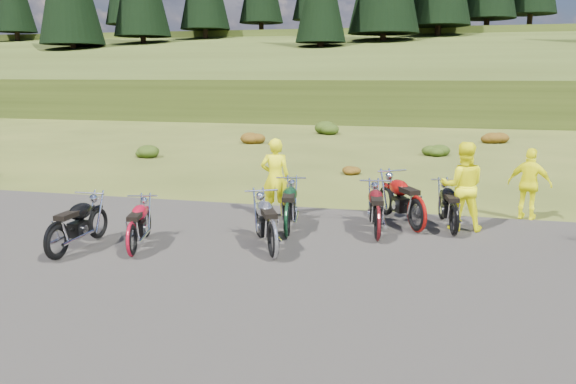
# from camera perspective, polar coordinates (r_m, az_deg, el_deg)

# --- Properties ---
(ground) EXTENTS (300.00, 300.00, 0.00)m
(ground) POSITION_cam_1_polar(r_m,az_deg,el_deg) (10.44, 1.62, -6.92)
(ground) COLOR #384416
(ground) RESTS_ON ground
(gravel_pad) EXTENTS (20.00, 12.00, 0.04)m
(gravel_pad) POSITION_cam_1_polar(r_m,az_deg,el_deg) (8.63, -1.22, -11.08)
(gravel_pad) COLOR black
(gravel_pad) RESTS_ON ground
(hill_slope) EXTENTS (300.00, 45.97, 9.37)m
(hill_slope) POSITION_cam_1_polar(r_m,az_deg,el_deg) (59.80, 11.85, 8.43)
(hill_slope) COLOR #2F3A13
(hill_slope) RESTS_ON ground
(hill_plateau) EXTENTS (300.00, 90.00, 9.17)m
(hill_plateau) POSITION_cam_1_polar(r_m,az_deg,el_deg) (119.73, 12.92, 10.00)
(hill_plateau) COLOR #2F3A13
(hill_plateau) RESTS_ON ground
(shrub_1) EXTENTS (1.03, 1.03, 0.61)m
(shrub_1) POSITION_cam_1_polar(r_m,az_deg,el_deg) (23.95, -14.22, 4.19)
(shrub_1) COLOR #1E380E
(shrub_1) RESTS_ON ground
(shrub_2) EXTENTS (1.30, 1.30, 0.77)m
(shrub_2) POSITION_cam_1_polar(r_m,az_deg,el_deg) (27.70, -3.74, 5.69)
(shrub_2) COLOR #642A0C
(shrub_2) RESTS_ON ground
(shrub_3) EXTENTS (1.56, 1.56, 0.92)m
(shrub_3) POSITION_cam_1_polar(r_m,az_deg,el_deg) (32.15, 4.09, 6.69)
(shrub_3) COLOR #1E380E
(shrub_3) RESTS_ON ground
(shrub_4) EXTENTS (0.77, 0.77, 0.45)m
(shrub_4) POSITION_cam_1_polar(r_m,az_deg,el_deg) (19.29, 6.21, 2.46)
(shrub_4) COLOR #642A0C
(shrub_4) RESTS_ON ground
(shrub_5) EXTENTS (1.03, 1.03, 0.61)m
(shrub_5) POSITION_cam_1_polar(r_m,az_deg,el_deg) (24.37, 14.68, 4.30)
(shrub_5) COLOR #1E380E
(shrub_5) RESTS_ON ground
(shrub_6) EXTENTS (1.30, 1.30, 0.77)m
(shrub_6) POSITION_cam_1_polar(r_m,az_deg,el_deg) (29.81, 20.17, 5.43)
(shrub_6) COLOR #642A0C
(shrub_6) RESTS_ON ground
(motorcycle_0) EXTENTS (0.67, 2.02, 1.06)m
(motorcycle_0) POSITION_cam_1_polar(r_m,az_deg,el_deg) (11.21, -22.29, -6.51)
(motorcycle_0) COLOR black
(motorcycle_0) RESTS_ON ground
(motorcycle_1) EXTENTS (1.08, 1.95, 0.97)m
(motorcycle_1) POSITION_cam_1_polar(r_m,az_deg,el_deg) (10.95, -15.50, -6.46)
(motorcycle_1) COLOR maroon
(motorcycle_1) RESTS_ON ground
(motorcycle_2) EXTENTS (1.03, 2.18, 1.09)m
(motorcycle_2) POSITION_cam_1_polar(r_m,az_deg,el_deg) (11.72, -0.09, -4.80)
(motorcycle_2) COLOR black
(motorcycle_2) RESTS_ON ground
(motorcycle_3) EXTENTS (1.56, 2.17, 1.09)m
(motorcycle_3) POSITION_cam_1_polar(r_m,az_deg,el_deg) (10.43, -1.52, -6.94)
(motorcycle_3) COLOR #9D9DA1
(motorcycle_3) RESTS_ON ground
(motorcycle_4) EXTENTS (1.00, 2.14, 1.08)m
(motorcycle_4) POSITION_cam_1_polar(r_m,az_deg,el_deg) (11.64, 9.04, -5.07)
(motorcycle_4) COLOR #490C0F
(motorcycle_4) RESTS_ON ground
(motorcycle_5) EXTENTS (0.97, 2.06, 1.04)m
(motorcycle_5) POSITION_cam_1_polar(r_m,az_deg,el_deg) (12.34, 16.44, -4.43)
(motorcycle_5) COLOR black
(motorcycle_5) RESTS_ON ground
(motorcycle_6) EXTENTS (1.76, 2.33, 1.18)m
(motorcycle_6) POSITION_cam_1_polar(r_m,az_deg,el_deg) (12.42, 12.87, -4.13)
(motorcycle_6) COLOR maroon
(motorcycle_6) RESTS_ON ground
(person_middle) EXTENTS (0.76, 0.58, 1.88)m
(person_middle) POSITION_cam_1_polar(r_m,az_deg,el_deg) (13.23, -1.31, 1.32)
(person_middle) COLOR yellow
(person_middle) RESTS_ON ground
(person_right_a) EXTENTS (0.98, 0.78, 1.93)m
(person_right_a) POSITION_cam_1_polar(r_m,az_deg,el_deg) (12.69, 17.30, 0.43)
(person_right_a) COLOR yellow
(person_right_a) RESTS_ON ground
(person_right_b) EXTENTS (1.06, 0.75, 1.67)m
(person_right_b) POSITION_cam_1_polar(r_m,az_deg,el_deg) (14.20, 23.33, 0.65)
(person_right_b) COLOR yellow
(person_right_b) RESTS_ON ground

